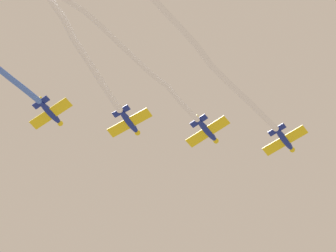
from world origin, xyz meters
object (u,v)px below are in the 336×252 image
at_px(airplane_lead, 285,140).
at_px(airplane_slot, 51,113).
at_px(airplane_left_wing, 207,131).
at_px(airplane_right_wing, 129,122).

relative_size(airplane_lead, airplane_slot, 1.00).
distance_m(airplane_left_wing, airplane_right_wing, 10.81).
bearing_deg(airplane_slot, airplane_lead, -47.30).
bearing_deg(airplane_right_wing, airplane_lead, -50.94).
height_order(airplane_lead, airplane_left_wing, airplane_left_wing).
relative_size(airplane_left_wing, airplane_right_wing, 1.01).
bearing_deg(airplane_lead, airplane_slot, 133.13).
distance_m(airplane_lead, airplane_slot, 32.42).
height_order(airplane_left_wing, airplane_right_wing, airplane_right_wing).
xyz_separation_m(airplane_lead, airplane_left_wing, (-5.67, -9.20, 0.25)).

